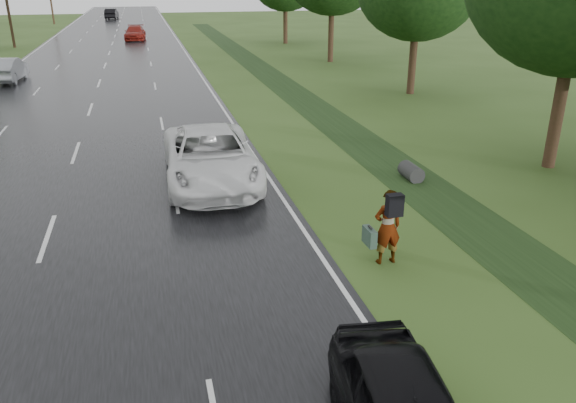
# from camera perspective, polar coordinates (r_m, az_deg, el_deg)

# --- Properties ---
(road) EXTENTS (14.00, 180.00, 0.04)m
(road) POSITION_cam_1_polar(r_m,az_deg,el_deg) (52.15, -17.83, 13.76)
(road) COLOR black
(road) RESTS_ON ground
(edge_stripe_east) EXTENTS (0.12, 180.00, 0.01)m
(edge_stripe_east) POSITION_cam_1_polar(r_m,az_deg,el_deg) (52.20, -10.22, 14.47)
(edge_stripe_east) COLOR silver
(edge_stripe_east) RESTS_ON road
(edge_stripe_west) EXTENTS (0.12, 180.00, 0.01)m
(edge_stripe_west) POSITION_cam_1_polar(r_m,az_deg,el_deg) (52.95, -25.30, 12.88)
(edge_stripe_west) COLOR silver
(edge_stripe_west) RESTS_ON road
(center_line) EXTENTS (0.12, 180.00, 0.01)m
(center_line) POSITION_cam_1_polar(r_m,az_deg,el_deg) (52.14, -17.84, 13.78)
(center_line) COLOR silver
(center_line) RESTS_ON road
(drainage_ditch) EXTENTS (2.20, 120.00, 0.56)m
(drainage_ditch) POSITION_cam_1_polar(r_m,az_deg,el_deg) (27.55, 4.41, 8.27)
(drainage_ditch) COLOR black
(drainage_ditch) RESTS_ON ground
(pedestrian) EXTENTS (0.85, 0.75, 1.89)m
(pedestrian) POSITION_cam_1_polar(r_m,az_deg,el_deg) (13.56, 10.01, -2.48)
(pedestrian) COLOR #A5998C
(pedestrian) RESTS_ON ground
(white_pickup) EXTENTS (3.08, 6.43, 1.77)m
(white_pickup) POSITION_cam_1_polar(r_m,az_deg,el_deg) (18.87, -7.88, 4.52)
(white_pickup) COLOR white
(white_pickup) RESTS_ON road
(silver_sedan) EXTENTS (1.92, 4.79, 1.55)m
(silver_sedan) POSITION_cam_1_polar(r_m,az_deg,el_deg) (42.06, -26.64, 11.89)
(silver_sedan) COLOR #9B9EA4
(silver_sedan) RESTS_ON road
(far_car_red) EXTENTS (2.41, 5.25, 1.49)m
(far_car_red) POSITION_cam_1_polar(r_m,az_deg,el_deg) (65.87, -15.28, 16.19)
(far_car_red) COLOR maroon
(far_car_red) RESTS_ON road
(far_car_dark) EXTENTS (2.13, 5.05, 1.62)m
(far_car_dark) POSITION_cam_1_polar(r_m,az_deg,el_deg) (100.34, -17.49, 17.73)
(far_car_dark) COLOR black
(far_car_dark) RESTS_ON road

